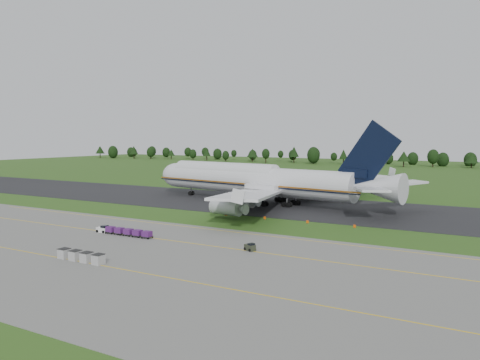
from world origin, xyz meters
The scene contains 10 objects.
ground centered at (0.00, 0.00, 0.00)m, with size 600.00×600.00×0.00m, color #294D17.
apron centered at (0.00, -34.00, 0.03)m, with size 300.00×52.00×0.06m, color slate.
taxiway centered at (0.00, 28.00, 0.04)m, with size 300.00×40.00×0.08m, color black.
apron_markings centered at (0.00, -26.98, 0.06)m, with size 300.00×30.20×0.01m.
tree_line centered at (3.64, 220.49, 6.18)m, with size 527.00×21.17×11.73m.
aircraft centered at (-5.81, 29.26, 6.45)m, with size 80.77×77.35×22.59m.
baggage_train centered at (-7.91, -22.70, 0.78)m, with size 13.19×1.40×1.35m.
utility_cart centered at (18.77, -21.70, 0.55)m, with size 2.09×1.70×0.99m.
uld_row centered at (-0.26, -39.80, 0.82)m, with size 8.74×1.54×1.52m.
edge_markers centered at (13.02, 6.13, 0.27)m, with size 31.31×0.30×0.60m.
Camera 1 is at (53.78, -88.07, 18.58)m, focal length 35.00 mm.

